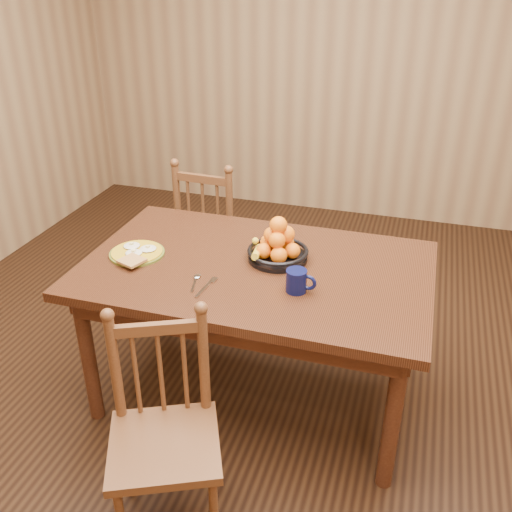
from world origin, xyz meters
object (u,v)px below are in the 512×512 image
(dining_table, at_px, (256,281))
(coffee_mug, at_px, (297,281))
(fruit_bowl, at_px, (277,246))
(breakfast_plate, at_px, (137,253))
(chair_far, at_px, (214,231))
(chair_near, at_px, (164,434))

(dining_table, relative_size, coffee_mug, 11.98)
(coffee_mug, bearing_deg, fruit_bowl, 121.56)
(breakfast_plate, relative_size, fruit_bowl, 1.04)
(breakfast_plate, bearing_deg, coffee_mug, -6.89)
(dining_table, bearing_deg, fruit_bowl, 49.13)
(dining_table, height_order, chair_far, chair_far)
(chair_far, bearing_deg, coffee_mug, 130.16)
(dining_table, xyz_separation_m, fruit_bowl, (0.08, 0.09, 0.15))
(chair_far, bearing_deg, breakfast_plate, 91.57)
(chair_far, bearing_deg, chair_near, 107.70)
(chair_near, bearing_deg, dining_table, 57.21)
(fruit_bowl, bearing_deg, coffee_mug, -58.44)
(chair_near, relative_size, coffee_mug, 6.69)
(coffee_mug, bearing_deg, dining_table, 144.78)
(chair_far, height_order, coffee_mug, chair_far)
(chair_near, xyz_separation_m, fruit_bowl, (0.19, 0.90, 0.38))
(fruit_bowl, bearing_deg, dining_table, -130.87)
(chair_near, distance_m, fruit_bowl, 0.99)
(chair_far, bearing_deg, fruit_bowl, 131.79)
(dining_table, distance_m, breakfast_plate, 0.59)
(dining_table, xyz_separation_m, chair_near, (-0.11, -0.81, -0.23))
(breakfast_plate, bearing_deg, chair_far, 88.48)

